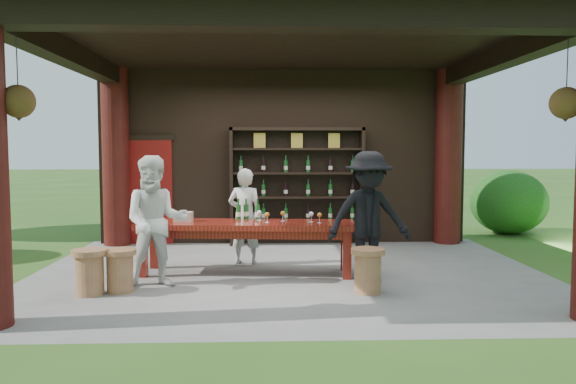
{
  "coord_description": "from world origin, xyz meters",
  "views": [
    {
      "loc": [
        -0.3,
        -8.07,
        1.78
      ],
      "look_at": [
        0.0,
        0.4,
        1.15
      ],
      "focal_mm": 35.0,
      "sensor_mm": 36.0,
      "label": 1
    }
  ],
  "objects_px": {
    "wine_shelf": "(297,186)",
    "host": "(245,216)",
    "stool_far_left": "(90,271)",
    "guest_man": "(369,217)",
    "stool_near_right": "(368,269)",
    "guest_woman": "(156,222)",
    "tasting_table": "(246,230)",
    "stool_near_left": "(120,269)",
    "napkin_basket": "(183,217)"
  },
  "relations": [
    {
      "from": "wine_shelf",
      "to": "host",
      "type": "distance_m",
      "value": 2.05
    },
    {
      "from": "wine_shelf",
      "to": "stool_far_left",
      "type": "distance_m",
      "value": 4.62
    },
    {
      "from": "host",
      "to": "guest_man",
      "type": "xyz_separation_m",
      "value": [
        1.72,
        -1.23,
        0.13
      ]
    },
    {
      "from": "stool_near_right",
      "to": "guest_woman",
      "type": "distance_m",
      "value": 2.79
    },
    {
      "from": "tasting_table",
      "to": "host",
      "type": "xyz_separation_m",
      "value": [
        -0.04,
        0.66,
        0.12
      ]
    },
    {
      "from": "tasting_table",
      "to": "guest_woman",
      "type": "distance_m",
      "value": 1.4
    },
    {
      "from": "guest_woman",
      "to": "stool_near_right",
      "type": "bearing_deg",
      "value": -18.23
    },
    {
      "from": "stool_near_right",
      "to": "host",
      "type": "height_order",
      "value": "host"
    },
    {
      "from": "wine_shelf",
      "to": "guest_woman",
      "type": "relative_size",
      "value": 1.46
    },
    {
      "from": "tasting_table",
      "to": "stool_far_left",
      "type": "relative_size",
      "value": 5.59
    },
    {
      "from": "stool_near_left",
      "to": "stool_near_right",
      "type": "xyz_separation_m",
      "value": [
        3.11,
        -0.16,
        0.01
      ]
    },
    {
      "from": "host",
      "to": "guest_man",
      "type": "bearing_deg",
      "value": 158.99
    },
    {
      "from": "guest_man",
      "to": "tasting_table",
      "type": "bearing_deg",
      "value": 153.32
    },
    {
      "from": "wine_shelf",
      "to": "host",
      "type": "bearing_deg",
      "value": -116.5
    },
    {
      "from": "host",
      "to": "napkin_basket",
      "type": "distance_m",
      "value": 1.05
    },
    {
      "from": "wine_shelf",
      "to": "tasting_table",
      "type": "bearing_deg",
      "value": -109.16
    },
    {
      "from": "stool_far_left",
      "to": "guest_man",
      "type": "xyz_separation_m",
      "value": [
        3.56,
        0.59,
        0.59
      ]
    },
    {
      "from": "stool_near_left",
      "to": "stool_near_right",
      "type": "bearing_deg",
      "value": -2.9
    },
    {
      "from": "wine_shelf",
      "to": "stool_near_right",
      "type": "relative_size",
      "value": 4.47
    },
    {
      "from": "stool_near_right",
      "to": "host",
      "type": "xyz_separation_m",
      "value": [
        -1.6,
        1.85,
        0.46
      ]
    },
    {
      "from": "stool_near_left",
      "to": "napkin_basket",
      "type": "distance_m",
      "value": 1.39
    },
    {
      "from": "stool_far_left",
      "to": "guest_man",
      "type": "height_order",
      "value": "guest_man"
    },
    {
      "from": "tasting_table",
      "to": "guest_woman",
      "type": "xyz_separation_m",
      "value": [
        -1.15,
        -0.76,
        0.23
      ]
    },
    {
      "from": "wine_shelf",
      "to": "stool_near_left",
      "type": "xyz_separation_m",
      "value": [
        -2.41,
        -3.5,
        -0.82
      ]
    },
    {
      "from": "host",
      "to": "napkin_basket",
      "type": "height_order",
      "value": "host"
    },
    {
      "from": "stool_far_left",
      "to": "guest_man",
      "type": "distance_m",
      "value": 3.66
    },
    {
      "from": "tasting_table",
      "to": "guest_man",
      "type": "xyz_separation_m",
      "value": [
        1.67,
        -0.56,
        0.25
      ]
    },
    {
      "from": "tasting_table",
      "to": "stool_near_right",
      "type": "relative_size",
      "value": 5.64
    },
    {
      "from": "tasting_table",
      "to": "stool_near_right",
      "type": "bearing_deg",
      "value": -37.22
    },
    {
      "from": "host",
      "to": "stool_far_left",
      "type": "bearing_deg",
      "value": 59.09
    },
    {
      "from": "wine_shelf",
      "to": "guest_man",
      "type": "distance_m",
      "value": 3.15
    },
    {
      "from": "host",
      "to": "guest_woman",
      "type": "distance_m",
      "value": 1.81
    },
    {
      "from": "wine_shelf",
      "to": "tasting_table",
      "type": "distance_m",
      "value": 2.66
    },
    {
      "from": "guest_woman",
      "to": "guest_man",
      "type": "bearing_deg",
      "value": -5.36
    },
    {
      "from": "host",
      "to": "guest_man",
      "type": "relative_size",
      "value": 0.85
    },
    {
      "from": "stool_far_left",
      "to": "host",
      "type": "bearing_deg",
      "value": 44.57
    },
    {
      "from": "tasting_table",
      "to": "host",
      "type": "relative_size",
      "value": 2.1
    },
    {
      "from": "wine_shelf",
      "to": "napkin_basket",
      "type": "height_order",
      "value": "wine_shelf"
    },
    {
      "from": "guest_man",
      "to": "guest_woman",
      "type": "bearing_deg",
      "value": 175.93
    },
    {
      "from": "tasting_table",
      "to": "host",
      "type": "distance_m",
      "value": 0.68
    },
    {
      "from": "stool_near_right",
      "to": "stool_far_left",
      "type": "relative_size",
      "value": 0.99
    },
    {
      "from": "guest_woman",
      "to": "napkin_basket",
      "type": "bearing_deg",
      "value": 65.79
    },
    {
      "from": "stool_near_left",
      "to": "tasting_table",
      "type": "bearing_deg",
      "value": 33.48
    },
    {
      "from": "stool_near_right",
      "to": "guest_woman",
      "type": "relative_size",
      "value": 0.33
    },
    {
      "from": "stool_near_left",
      "to": "stool_far_left",
      "type": "height_order",
      "value": "stool_far_left"
    },
    {
      "from": "stool_far_left",
      "to": "host",
      "type": "xyz_separation_m",
      "value": [
        1.84,
        1.82,
        0.45
      ]
    },
    {
      "from": "tasting_table",
      "to": "stool_near_left",
      "type": "xyz_separation_m",
      "value": [
        -1.55,
        -1.02,
        -0.34
      ]
    },
    {
      "from": "stool_near_left",
      "to": "guest_man",
      "type": "xyz_separation_m",
      "value": [
        3.22,
        0.46,
        0.6
      ]
    },
    {
      "from": "stool_near_right",
      "to": "guest_woman",
      "type": "xyz_separation_m",
      "value": [
        -2.7,
        0.42,
        0.56
      ]
    },
    {
      "from": "stool_near_right",
      "to": "stool_far_left",
      "type": "bearing_deg",
      "value": 179.52
    }
  ]
}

